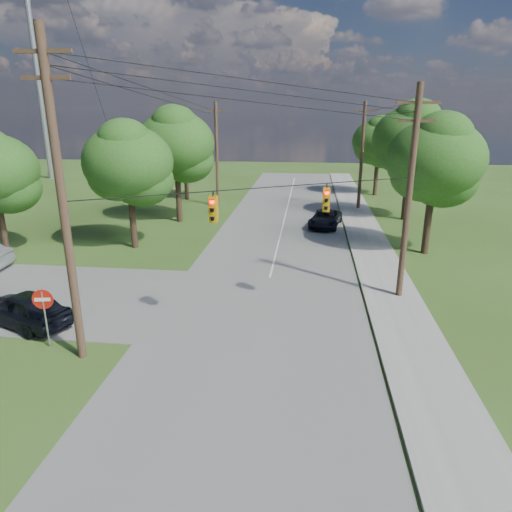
# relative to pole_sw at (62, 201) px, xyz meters

# --- Properties ---
(ground) EXTENTS (140.00, 140.00, 0.00)m
(ground) POSITION_rel_pole_sw_xyz_m (4.60, -0.40, -6.23)
(ground) COLOR #324C19
(ground) RESTS_ON ground
(main_road) EXTENTS (10.00, 100.00, 0.03)m
(main_road) POSITION_rel_pole_sw_xyz_m (6.60, 4.60, -6.21)
(main_road) COLOR gray
(main_road) RESTS_ON ground
(sidewalk_east) EXTENTS (2.60, 100.00, 0.12)m
(sidewalk_east) POSITION_rel_pole_sw_xyz_m (13.30, 4.60, -6.17)
(sidewalk_east) COLOR #ABA8A0
(sidewalk_east) RESTS_ON ground
(pole_sw) EXTENTS (2.00, 0.32, 12.00)m
(pole_sw) POSITION_rel_pole_sw_xyz_m (0.00, 0.00, 0.00)
(pole_sw) COLOR brown
(pole_sw) RESTS_ON ground
(pole_ne) EXTENTS (2.00, 0.32, 10.50)m
(pole_ne) POSITION_rel_pole_sw_xyz_m (13.50, 7.60, -0.76)
(pole_ne) COLOR brown
(pole_ne) RESTS_ON ground
(pole_north_e) EXTENTS (2.00, 0.32, 10.00)m
(pole_north_e) POSITION_rel_pole_sw_xyz_m (13.50, 29.60, -1.10)
(pole_north_e) COLOR brown
(pole_north_e) RESTS_ON ground
(pole_north_w) EXTENTS (2.00, 0.32, 10.00)m
(pole_north_w) POSITION_rel_pole_sw_xyz_m (-0.40, 29.60, -1.10)
(pole_north_w) COLOR brown
(pole_north_w) RESTS_ON ground
(power_lines) EXTENTS (13.93, 29.62, 4.93)m
(power_lines) POSITION_rel_pole_sw_xyz_m (6.10, 11.14, 2.93)
(power_lines) COLOR black
(power_lines) RESTS_ON ground
(traffic_signals) EXTENTS (4.91, 3.27, 1.05)m
(traffic_signals) POSITION_rel_pole_sw_xyz_m (7.15, 4.03, -0.73)
(traffic_signals) COLOR #C9980B
(traffic_signals) RESTS_ON ground
(tree_w_near) EXTENTS (6.00, 6.00, 8.40)m
(tree_w_near) POSITION_rel_pole_sw_xyz_m (-3.40, 14.60, -0.30)
(tree_w_near) COLOR #433021
(tree_w_near) RESTS_ON ground
(tree_w_mid) EXTENTS (6.40, 6.40, 9.22)m
(tree_w_mid) POSITION_rel_pole_sw_xyz_m (-2.40, 22.60, 0.35)
(tree_w_mid) COLOR #433021
(tree_w_mid) RESTS_ON ground
(tree_w_far) EXTENTS (6.00, 6.00, 8.73)m
(tree_w_far) POSITION_rel_pole_sw_xyz_m (-4.40, 32.60, 0.02)
(tree_w_far) COLOR #433021
(tree_w_far) RESTS_ON ground
(tree_e_near) EXTENTS (6.20, 6.20, 8.81)m
(tree_e_near) POSITION_rel_pole_sw_xyz_m (16.60, 15.60, 0.02)
(tree_e_near) COLOR #433021
(tree_e_near) RESTS_ON ground
(tree_e_mid) EXTENTS (6.60, 6.60, 9.64)m
(tree_e_mid) POSITION_rel_pole_sw_xyz_m (17.10, 25.60, 0.68)
(tree_e_mid) COLOR #433021
(tree_e_mid) RESTS_ON ground
(tree_e_far) EXTENTS (5.80, 5.80, 8.32)m
(tree_e_far) POSITION_rel_pole_sw_xyz_m (16.10, 37.60, -0.31)
(tree_e_far) COLOR #433021
(tree_e_far) RESTS_ON ground
(car_cross_dark) EXTENTS (5.08, 3.52, 1.60)m
(car_cross_dark) POSITION_rel_pole_sw_xyz_m (-3.81, 2.30, -5.39)
(car_cross_dark) COLOR black
(car_cross_dark) RESTS_ON cross_road
(car_main_north) EXTENTS (3.12, 5.19, 1.35)m
(car_main_north) POSITION_rel_pole_sw_xyz_m (10.10, 22.07, -5.52)
(car_main_north) COLOR black
(car_main_north) RESTS_ON main_road
(do_not_enter_sign) EXTENTS (0.83, 0.20, 2.52)m
(do_not_enter_sign) POSITION_rel_pole_sw_xyz_m (-1.73, 0.60, -4.40)
(do_not_enter_sign) COLOR #9A9C9F
(do_not_enter_sign) RESTS_ON ground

